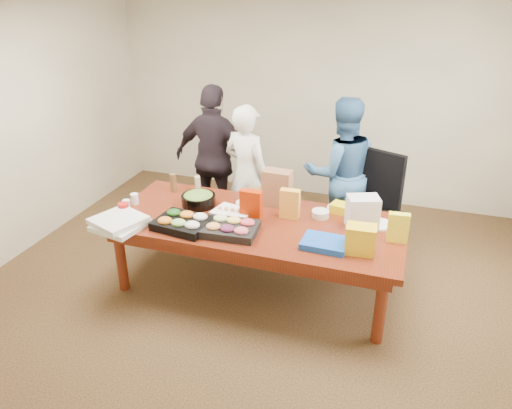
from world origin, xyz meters
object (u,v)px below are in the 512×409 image
(office_chair, at_px, (377,213))
(person_right, at_px, (341,173))
(person_center, at_px, (247,175))
(conference_table, at_px, (256,255))
(salad_bowl, at_px, (199,200))
(sheet_cake, at_px, (232,214))

(office_chair, bearing_deg, person_right, 168.41)
(person_center, height_order, person_right, person_right)
(office_chair, relative_size, person_center, 0.70)
(conference_table, xyz_separation_m, salad_bowl, (-0.67, 0.15, 0.43))
(person_center, relative_size, person_right, 0.94)
(office_chair, distance_m, person_right, 0.63)
(conference_table, bearing_deg, salad_bowl, 166.91)
(person_right, height_order, salad_bowl, person_right)
(person_right, height_order, sheet_cake, person_right)
(conference_table, height_order, salad_bowl, salad_bowl)
(salad_bowl, bearing_deg, conference_table, -13.09)
(office_chair, bearing_deg, salad_bowl, -134.31)
(sheet_cake, bearing_deg, conference_table, 7.79)
(office_chair, xyz_separation_m, person_right, (-0.46, 0.31, 0.29))
(person_right, xyz_separation_m, salad_bowl, (-1.26, -1.06, -0.05))
(office_chair, bearing_deg, person_center, -159.25)
(office_chair, relative_size, sheet_cake, 3.15)
(conference_table, bearing_deg, person_right, 63.81)
(person_center, bearing_deg, conference_table, 133.21)
(sheet_cake, bearing_deg, salad_bowl, 172.57)
(office_chair, xyz_separation_m, sheet_cake, (-1.31, -0.89, 0.21))
(conference_table, relative_size, sheet_cake, 7.74)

